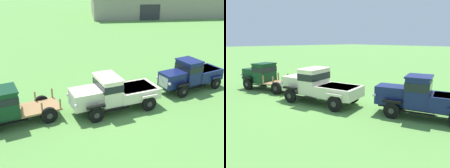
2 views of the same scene
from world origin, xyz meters
TOP-DOWN VIEW (x-y plane):
  - ground_plane at (0.00, 0.00)m, footprint 240.00×240.00m
  - vintage_truck_foreground_near at (-5.58, -0.84)m, footprint 4.99×3.17m
  - vintage_truck_second_in_line at (0.31, 0.27)m, footprint 5.59×3.44m
  - vintage_truck_midrow_center at (5.94, 2.64)m, footprint 4.94×3.19m

SIDE VIEW (x-z plane):
  - ground_plane at x=0.00m, z-range 0.00..0.00m
  - vintage_truck_midrow_center at x=5.94m, z-range 0.02..2.16m
  - vintage_truck_second_in_line at x=0.31m, z-range 0.03..2.18m
  - vintage_truck_foreground_near at x=-5.58m, z-range 0.07..2.16m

